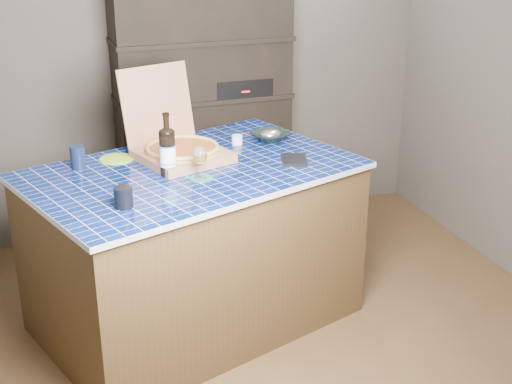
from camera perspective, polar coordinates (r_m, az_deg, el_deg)
name	(u,v)px	position (r m, az deg, el deg)	size (l,w,h in m)	color
room	(282,129)	(3.60, 2.10, 5.07)	(3.50, 3.50, 3.50)	#513A22
shelving_unit	(204,116)	(5.10, -4.20, 6.08)	(1.20, 0.41, 1.80)	black
kitchen_island	(194,247)	(4.10, -4.96, -4.38)	(2.01, 1.61, 0.96)	#402D19
pizza_box	(180,147)	(4.05, -6.13, 3.60)	(0.59, 0.65, 0.49)	#AB7558
mead_bottle	(168,151)	(3.78, -7.09, 3.26)	(0.09, 0.09, 0.34)	black
teal_trivet	(201,178)	(3.76, -4.44, 1.11)	(0.12, 0.12, 0.01)	#176A77
wine_glass	(200,157)	(3.72, -4.50, 2.83)	(0.08, 0.08, 0.17)	white
tumbler	(123,197)	(3.44, -10.56, -0.42)	(0.09, 0.09, 0.10)	black
dvd_case	(294,160)	(4.01, 3.08, 2.59)	(0.14, 0.19, 0.02)	black
bowl	(270,136)	(4.36, 1.17, 4.48)	(0.22, 0.22, 0.05)	black
foil_contents	(271,134)	(4.35, 1.17, 4.65)	(0.13, 0.11, 0.06)	silver
white_jar	(237,140)	(4.29, -1.52, 4.22)	(0.06, 0.06, 0.05)	white
navy_cup	(78,157)	(3.99, -14.07, 2.70)	(0.08, 0.08, 0.13)	#0E1732
green_trivet	(117,159)	(4.11, -11.08, 2.62)	(0.19, 0.19, 0.01)	#95C72A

